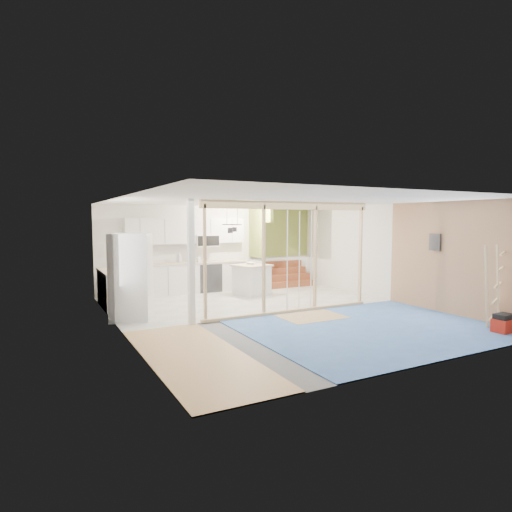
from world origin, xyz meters
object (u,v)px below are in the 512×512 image
fridge (132,277)px  island (252,280)px  ladder (494,286)px  toolbox (504,324)px

fridge → island: bearing=44.8°
island → ladder: size_ratio=0.68×
toolbox → ladder: 0.77m
ladder → toolbox: bearing=-130.4°
toolbox → fridge: bearing=141.7°
island → toolbox: (2.40, -5.94, -0.26)m
fridge → toolbox: fridge is taller
island → fridge: bearing=-174.5°
island → ladder: (2.54, -5.61, 0.41)m
toolbox → ladder: bearing=64.0°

